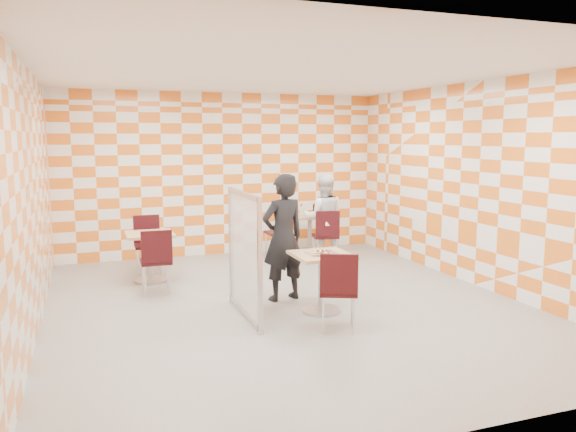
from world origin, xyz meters
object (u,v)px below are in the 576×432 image
object	(u,v)px
second_table	(310,227)
chair_main_front	(339,285)
sport_bottle	(301,210)
man_white	(324,218)
soda_bottle	(315,209)
empty_table	(150,248)
chair_empty_near	(156,256)
chair_second_front	(326,232)
partition	(244,254)
main_table	(322,272)
chair_empty_far	(147,239)
chair_second_side	(283,227)
man_dark	(283,237)

from	to	relation	value
second_table	chair_main_front	bearing A→B (deg)	-107.64
chair_main_front	sport_bottle	world-z (taller)	sport_bottle
man_white	soda_bottle	bearing A→B (deg)	-76.94
empty_table	chair_empty_near	distance (m)	0.78
chair_empty_near	soda_bottle	xyz separation A→B (m)	(3.13, 1.80, 0.31)
second_table	chair_second_front	bearing A→B (deg)	-88.93
chair_second_front	partition	bearing A→B (deg)	-131.27
main_table	man_white	xyz separation A→B (m)	(1.20, 2.73, 0.26)
chair_empty_far	man_white	size ratio (longest dim) A/B	0.60
chair_empty_near	sport_bottle	xyz separation A→B (m)	(2.89, 1.88, 0.29)
chair_second_side	man_white	world-z (taller)	man_white
chair_empty_far	sport_bottle	bearing A→B (deg)	9.22
partition	soda_bottle	size ratio (longest dim) A/B	6.74
chair_empty_near	sport_bottle	size ratio (longest dim) A/B	4.62
empty_table	partition	distance (m)	2.36
chair_second_front	partition	size ratio (longest dim) A/B	0.60
man_white	chair_second_front	bearing A→B (deg)	104.78
partition	man_dark	world-z (taller)	man_dark
second_table	chair_second_side	world-z (taller)	chair_second_side
chair_main_front	chair_empty_near	world-z (taller)	same
chair_main_front	chair_second_side	world-z (taller)	same
chair_main_front	sport_bottle	size ratio (longest dim) A/B	4.62
second_table	soda_bottle	world-z (taller)	soda_bottle
chair_empty_near	chair_empty_far	size ratio (longest dim) A/B	1.00
chair_second_front	man_white	xyz separation A→B (m)	(0.01, 0.15, 0.23)
sport_bottle	partition	bearing A→B (deg)	-121.47
chair_empty_near	chair_empty_far	xyz separation A→B (m)	(0.02, 1.41, 0.00)
chair_empty_near	chair_empty_far	bearing A→B (deg)	89.14
man_dark	soda_bottle	distance (m)	3.05
man_dark	chair_main_front	bearing A→B (deg)	83.83
second_table	chair_second_front	size ratio (longest dim) A/B	0.81
man_white	sport_bottle	bearing A→B (deg)	-55.61
man_dark	man_white	xyz separation A→B (m)	(1.48, 2.06, -0.08)
second_table	chair_second_front	distance (m)	0.74
chair_main_front	soda_bottle	size ratio (longest dim) A/B	4.02
partition	chair_second_side	bearing A→B (deg)	63.33
chair_second_side	second_table	bearing A→B (deg)	0.82
partition	man_white	xyz separation A→B (m)	(2.17, 2.62, -0.02)
partition	man_dark	distance (m)	0.89
chair_main_front	chair_empty_near	size ratio (longest dim) A/B	1.00
second_table	soda_bottle	xyz separation A→B (m)	(0.09, -0.01, 0.34)
empty_table	chair_second_front	xyz separation A→B (m)	(3.05, 0.29, 0.04)
partition	main_table	bearing A→B (deg)	-6.67
soda_bottle	chair_empty_far	bearing A→B (deg)	-172.91
man_dark	sport_bottle	world-z (taller)	man_dark
second_table	sport_bottle	xyz separation A→B (m)	(-0.15, 0.07, 0.33)
sport_bottle	chair_empty_far	bearing A→B (deg)	-170.78
second_table	chair_empty_far	xyz separation A→B (m)	(-3.01, -0.40, 0.04)
chair_second_side	chair_empty_far	size ratio (longest dim) A/B	1.00
chair_second_side	man_dark	bearing A→B (deg)	-109.07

